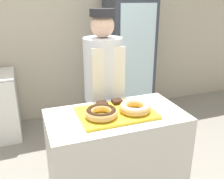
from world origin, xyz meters
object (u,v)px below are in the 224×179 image
Objects in this scene: brownie_back_left at (102,104)px; serving_tray at (116,113)px; brownie_back_right at (117,102)px; donut_light_glaze at (135,107)px; baker_person at (103,92)px; donut_chocolate_glaze at (101,112)px; beverage_fridge at (129,58)px.

serving_tray is at bearing -66.26° from brownie_back_left.
brownie_back_left and brownie_back_right have the same top height.
donut_light_glaze reaches higher than brownie_back_right.
baker_person is at bearing 95.41° from donut_light_glaze.
serving_tray is 2.35× the size of donut_chocolate_glaze.
donut_light_glaze is 0.15× the size of baker_person.
donut_chocolate_glaze reaches higher than serving_tray.
donut_light_glaze is 0.13× the size of beverage_fridge.
donut_light_glaze is at bearing -84.59° from baker_person.
beverage_fridge reaches higher than donut_chocolate_glaze.
brownie_back_right is (-0.07, 0.20, -0.02)m from donut_light_glaze.
donut_chocolate_glaze reaches higher than brownie_back_right.
beverage_fridge is (0.73, 1.78, -0.04)m from donut_light_glaze.
brownie_back_right is (0.07, 0.16, 0.03)m from serving_tray.
brownie_back_left is 0.05× the size of baker_person.
brownie_back_left is 1.00× the size of brownie_back_right.
donut_light_glaze is 0.64m from baker_person.
beverage_fridge is at bearing 67.66° from donut_light_glaze.
brownie_back_right is 0.04× the size of beverage_fridge.
serving_tray is at bearing 18.88° from donut_chocolate_glaze.
brownie_back_right is 0.05× the size of baker_person.
donut_chocolate_glaze is 0.29m from brownie_back_right.
beverage_fridge is (0.81, 1.58, -0.02)m from brownie_back_right.
brownie_back_left is 0.14m from brownie_back_right.
brownie_back_right reaches higher than serving_tray.
baker_person reaches higher than brownie_back_left.
baker_person is (0.23, 0.63, -0.08)m from donut_chocolate_glaze.
beverage_fridge reaches higher than serving_tray.
brownie_back_left is at bearing 70.00° from donut_chocolate_glaze.
brownie_back_right is at bearing 44.05° from donut_chocolate_glaze.
beverage_fridge is (0.79, 1.15, 0.04)m from baker_person.
serving_tray is 0.16m from donut_chocolate_glaze.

